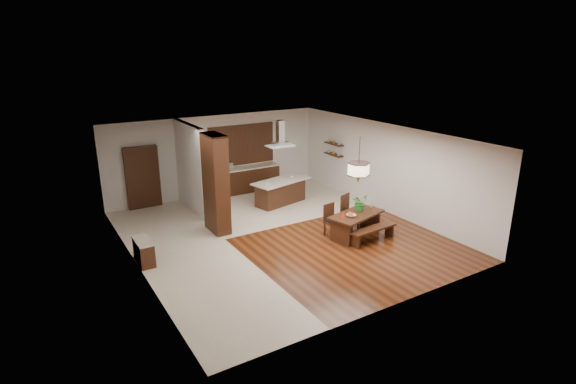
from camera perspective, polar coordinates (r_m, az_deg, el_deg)
room_shell at (r=12.44m, az=-1.18°, el=3.34°), size 9.00×9.04×2.92m
tile_hallway at (r=12.09m, az=-12.56°, el=-7.96°), size 2.50×9.00×0.01m
tile_kitchen at (r=15.71m, az=-1.80°, el=-1.37°), size 5.50×4.00×0.01m
soffit_band at (r=12.26m, az=-1.21°, el=7.07°), size 8.00×9.00×0.02m
partition_pier at (r=13.05m, az=-9.15°, el=1.02°), size 0.45×1.00×2.90m
partition_stub at (r=14.95m, az=-12.26°, el=3.00°), size 0.18×2.40×2.90m
hallway_console at (r=11.89m, az=-17.83°, el=-7.23°), size 0.37×0.88×0.63m
hallway_doorway at (r=15.74m, az=-17.98°, el=1.76°), size 1.10×0.20×2.10m
rear_counter at (r=16.89m, az=-5.41°, el=1.62°), size 2.60×0.62×0.95m
kitchen_window at (r=16.81m, az=-5.93°, el=6.00°), size 2.60×0.08×1.50m
shelf_lower at (r=16.79m, az=5.80°, el=4.77°), size 0.26×0.90×0.04m
shelf_upper at (r=16.71m, az=5.84°, el=6.11°), size 0.26×0.90×0.04m
dining_table at (r=12.96m, az=8.64°, el=-3.49°), size 1.81×1.22×0.69m
dining_bench at (r=12.77m, az=10.76°, el=-5.36°), size 1.55×0.46×0.43m
dining_chair_left at (r=12.94m, az=5.74°, el=-3.60°), size 0.46×0.46×0.93m
dining_chair_right at (r=13.55m, az=7.92°, el=-2.49°), size 0.57×0.57×1.01m
pendant_lantern at (r=12.44m, az=9.01°, el=3.99°), size 0.64×0.64×1.31m
foliage_plant at (r=13.07m, az=9.11°, el=-1.29°), size 0.50×0.45×0.51m
fruit_bowl at (r=12.65m, az=8.04°, el=-2.98°), size 0.27×0.27×0.06m
napkin_cone at (r=12.48m, az=6.99°, el=-2.88°), size 0.15×0.15×0.20m
gold_ornament at (r=13.25m, az=10.54°, el=-2.05°), size 0.09×0.09×0.10m
kitchen_island at (r=15.51m, az=-0.95°, el=0.05°), size 2.21×1.35×0.85m
range_hood at (r=15.02m, az=-1.00°, el=7.45°), size 0.90×0.55×0.87m
island_cup at (r=15.54m, az=0.49°, el=1.87°), size 0.15×0.15×0.09m
microwave at (r=16.42m, az=-7.99°, el=3.25°), size 0.52×0.38×0.27m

